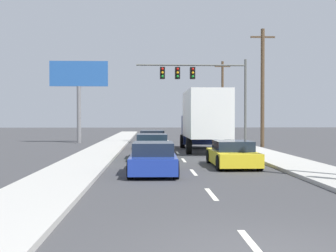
{
  "coord_description": "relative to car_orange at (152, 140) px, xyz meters",
  "views": [
    {
      "loc": [
        -1.73,
        -6.74,
        2.12
      ],
      "look_at": [
        -0.75,
        16.74,
        1.71
      ],
      "focal_mm": 47.48,
      "sensor_mm": 36.0,
      "label": 1
    }
  ],
  "objects": [
    {
      "name": "car_blue",
      "position": [
        -0.07,
        -14.24,
        -0.04
      ],
      "size": [
        1.86,
        4.46,
        1.22
      ],
      "color": "#1E389E",
      "rests_on": "ground_plane"
    },
    {
      "name": "roadside_billboard",
      "position": [
        -6.23,
        6.86,
        4.53
      ],
      "size": [
        4.93,
        0.36,
        7.0
      ],
      "color": "slate",
      "rests_on": "ground_plane"
    },
    {
      "name": "car_green",
      "position": [
        -0.08,
        -8.0,
        -0.0
      ],
      "size": [
        1.87,
        4.33,
        1.3
      ],
      "color": "#196B38",
      "rests_on": "ground_plane"
    },
    {
      "name": "ground_plane",
      "position": [
        1.52,
        0.44,
        -0.6
      ],
      "size": [
        140.0,
        140.0,
        0.0
      ],
      "primitive_type": "plane",
      "color": "#3D3D3F"
    },
    {
      "name": "sidewalk_left",
      "position": [
        -3.22,
        -4.56,
        -0.53
      ],
      "size": [
        2.37,
        80.0,
        0.14
      ],
      "primitive_type": "cube",
      "color": "#B2AFA8",
      "rests_on": "ground_plane"
    },
    {
      "name": "box_truck",
      "position": [
        3.3,
        -3.07,
        1.54
      ],
      "size": [
        2.66,
        8.33,
        3.83
      ],
      "color": "white",
      "rests_on": "ground_plane"
    },
    {
      "name": "utility_pole_far",
      "position": [
        8.29,
        20.08,
        3.91
      ],
      "size": [
        1.8,
        0.28,
        8.75
      ],
      "color": "brown",
      "rests_on": "ground_plane"
    },
    {
      "name": "utility_pole_mid",
      "position": [
        8.1,
        1.01,
        3.88
      ],
      "size": [
        1.8,
        0.28,
        8.69
      ],
      "color": "brown",
      "rests_on": "ground_plane"
    },
    {
      "name": "car_yellow",
      "position": [
        3.43,
        -12.0,
        -0.07
      ],
      "size": [
        1.87,
        4.13,
        1.14
      ],
      "color": "yellow",
      "rests_on": "ground_plane"
    },
    {
      "name": "lane_markings",
      "position": [
        1.52,
        -1.5,
        -0.6
      ],
      "size": [
        0.14,
        57.0,
        0.01
      ],
      "color": "silver",
      "rests_on": "ground_plane"
    },
    {
      "name": "sidewalk_right",
      "position": [
        6.25,
        -4.56,
        -0.53
      ],
      "size": [
        2.37,
        80.0,
        0.14
      ],
      "primitive_type": "cube",
      "color": "#B2AFA8",
      "rests_on": "ground_plane"
    },
    {
      "name": "traffic_signal_mast",
      "position": [
        3.58,
        4.85,
        4.75
      ],
      "size": [
        9.05,
        0.69,
        6.96
      ],
      "color": "#595B56",
      "rests_on": "ground_plane"
    },
    {
      "name": "car_orange",
      "position": [
        0.0,
        0.0,
        0.0
      ],
      "size": [
        2.02,
        4.46,
        1.28
      ],
      "color": "orange",
      "rests_on": "ground_plane"
    }
  ]
}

